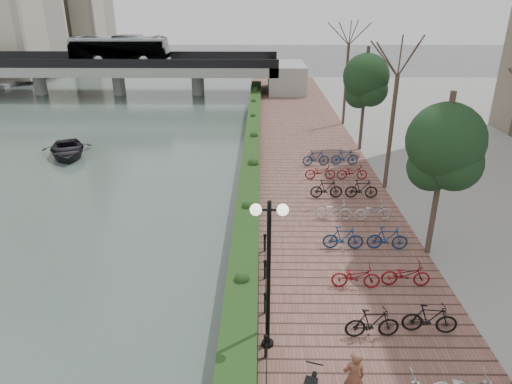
{
  "coord_description": "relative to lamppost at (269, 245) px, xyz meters",
  "views": [
    {
      "loc": [
        1.25,
        -7.21,
        9.92
      ],
      "look_at": [
        1.01,
        11.64,
        2.0
      ],
      "focal_mm": 32.0,
      "sensor_mm": 36.0,
      "label": 1
    }
  ],
  "objects": [
    {
      "name": "river_water",
      "position": [
        -16.46,
        21.49,
        -3.87
      ],
      "size": [
        30.0,
        130.0,
        0.02
      ],
      "primitive_type": "cube",
      "color": "#42534A",
      "rests_on": "ground"
    },
    {
      "name": "promenade",
      "position": [
        2.54,
        13.99,
        -3.63
      ],
      "size": [
        8.0,
        75.0,
        0.5
      ],
      "primitive_type": "cube",
      "color": "brown",
      "rests_on": "ground"
    },
    {
      "name": "hedge",
      "position": [
        -0.86,
        16.49,
        -3.08
      ],
      "size": [
        1.1,
        56.0,
        0.6
      ],
      "primitive_type": "cube",
      "color": "#1E3B15",
      "rests_on": "promenade"
    },
    {
      "name": "chain_fence",
      "position": [
        -0.06,
        -1.51,
        -3.03
      ],
      "size": [
        0.1,
        14.1,
        0.7
      ],
      "color": "black",
      "rests_on": "promenade"
    },
    {
      "name": "lamppost",
      "position": [
        0.0,
        0.0,
        0.0
      ],
      "size": [
        1.02,
        0.32,
        4.66
      ],
      "color": "black",
      "rests_on": "promenade"
    },
    {
      "name": "pedestrian",
      "position": [
        2.11,
        -2.05,
        -2.58
      ],
      "size": [
        0.62,
        0.45,
        1.59
      ],
      "primitive_type": "imported",
      "rotation": [
        0.0,
        0.0,
        3.26
      ],
      "color": "brown",
      "rests_on": "promenade"
    },
    {
      "name": "bicycle_parking",
      "position": [
        4.04,
        6.93,
        -2.91
      ],
      "size": [
        2.4,
        19.89,
        1.0
      ],
      "color": "silver",
      "rests_on": "promenade"
    },
    {
      "name": "street_trees",
      "position": [
        6.54,
        9.17,
        -0.19
      ],
      "size": [
        3.2,
        37.12,
        6.8
      ],
      "color": "#32241E",
      "rests_on": "promenade"
    },
    {
      "name": "bridge",
      "position": [
        -16.35,
        41.49,
        -0.51
      ],
      "size": [
        36.0,
        10.77,
        6.5
      ],
      "color": "gray",
      "rests_on": "ground"
    },
    {
      "name": "boat",
      "position": [
        -13.56,
        19.0,
        -3.37
      ],
      "size": [
        4.92,
        5.66,
        0.98
      ],
      "primitive_type": "imported",
      "rotation": [
        0.0,
        0.0,
        0.39
      ],
      "color": "black",
      "rests_on": "river_water"
    }
  ]
}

